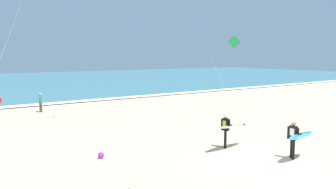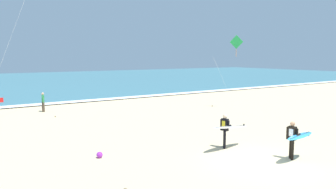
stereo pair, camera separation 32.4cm
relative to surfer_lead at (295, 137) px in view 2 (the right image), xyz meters
name	(u,v)px [view 2 (the right image)]	position (x,y,z in m)	size (l,w,h in m)	color
ground_plane	(267,163)	(-1.31, 0.42, -1.04)	(160.00, 160.00, 0.00)	#D1BA8E
ocean_water	(26,82)	(-1.31, 52.78, -1.00)	(160.00, 60.00, 0.08)	teal
shoreline_foam	(85,101)	(-1.31, 23.08, -0.95)	(160.00, 1.50, 0.01)	white
surfer_lead	(295,137)	(0.00, 0.00, 0.00)	(1.96, 1.00, 1.71)	black
surfer_trailing	(228,128)	(-1.22, 2.94, 0.01)	(2.63, 1.06, 1.71)	black
kite_diamond_emerald_far	(236,44)	(8.05, 11.80, 4.48)	(1.27, 2.42, 6.29)	green
bystander_green_top	(43,102)	(-6.22, 19.09, -0.23)	(0.22, 0.50, 1.59)	#4C3D2D
beach_ball	(100,155)	(-7.04, 5.02, -0.90)	(0.28, 0.28, 0.28)	purple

